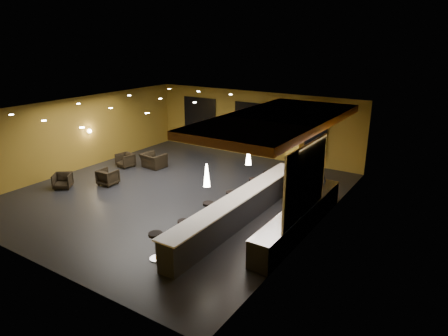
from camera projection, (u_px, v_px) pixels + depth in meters
The scene contains 35 objects.
floor at pixel (178, 193), 16.77m from camera, with size 12.00×13.00×0.10m, color black.
ceiling at pixel (174, 108), 15.63m from camera, with size 12.00×13.00×0.10m, color black.
wall_back at pixel (254, 124), 21.42m from camera, with size 12.00×0.10×3.50m, color olive.
wall_front at pixel (24, 208), 10.98m from camera, with size 12.00×0.10×3.50m, color olive.
wall_left at pixel (79, 134), 19.31m from camera, with size 0.10×13.00×3.50m, color olive.
wall_right at pixel (319, 180), 13.09m from camera, with size 0.10×13.00×3.50m, color olive.
wood_soffit at pixel (278, 120), 14.43m from camera, with size 3.60×8.00×0.28m, color #9F592E.
window_left at pixel (200, 118), 23.15m from camera, with size 2.20×0.06×2.40m, color black.
window_center at pixel (253, 125), 21.35m from camera, with size 2.20×0.06×2.40m, color black.
window_right at pixel (306, 132), 19.81m from camera, with size 2.20×0.06×2.40m, color black.
tile_backsplash at pixel (306, 181), 12.26m from camera, with size 0.06×3.20×2.40m, color white.
bar_counter at pixel (240, 209), 13.92m from camera, with size 0.60×8.00×1.00m, color black.
bar_top at pixel (241, 195), 13.75m from camera, with size 0.78×8.10×0.05m, color white.
prep_counter at pixel (300, 219), 13.31m from camera, with size 0.70×6.00×0.86m, color black.
prep_top at pixel (300, 207), 13.17m from camera, with size 0.72×6.00×0.03m, color silver.
wall_shelf_lower at pixel (298, 195), 12.30m from camera, with size 0.30×1.50×0.03m, color silver.
wall_shelf_upper at pixel (299, 181), 12.15m from camera, with size 0.30×1.50×0.03m, color silver.
column at pixel (295, 146), 17.19m from camera, with size 0.60×0.60×3.50m, color olive.
wall_sconce at pixel (89, 131), 19.61m from camera, with size 0.22×0.22×0.22m, color #FFE5B2.
pendant_0 at pixel (207, 175), 11.74m from camera, with size 0.20×0.20×0.70m, color white.
pendant_1 at pixel (248, 155), 13.73m from camera, with size 0.20×0.20×0.70m, color white.
pendant_2 at pixel (280, 140), 15.73m from camera, with size 0.20×0.20×0.70m, color white.
staff_a at pixel (289, 185), 15.41m from camera, with size 0.56×0.37×1.53m, color black.
staff_b at pixel (312, 182), 15.66m from camera, with size 0.76×0.59×1.57m, color black.
staff_c at pixel (318, 183), 15.60m from camera, with size 0.75×0.49×1.53m, color black.
armchair_a at pixel (63, 181), 17.13m from camera, with size 0.71×0.73×0.66m, color black.
armchair_b at pixel (108, 177), 17.53m from camera, with size 0.75×0.77×0.70m, color black.
armchair_c at pixel (125, 160), 19.91m from camera, with size 0.74×0.76×0.69m, color black.
armchair_d at pixel (154, 161), 19.82m from camera, with size 1.10×0.96×0.71m, color black.
bar_stool_0 at pixel (156, 242), 11.59m from camera, with size 0.43×0.43×0.85m.
bar_stool_1 at pixel (183, 228), 12.59m from camera, with size 0.38×0.38×0.75m.
bar_stool_2 at pixel (208, 210), 13.79m from camera, with size 0.41×0.41×0.81m.
bar_stool_3 at pixel (231, 198), 14.91m from camera, with size 0.37×0.37×0.74m.
bar_stool_4 at pixel (254, 186), 15.98m from camera, with size 0.43×0.43×0.84m.
bar_stool_5 at pixel (267, 178), 17.09m from camera, with size 0.38×0.38×0.75m.
Camera 1 is at (10.08, -12.03, 6.26)m, focal length 32.00 mm.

